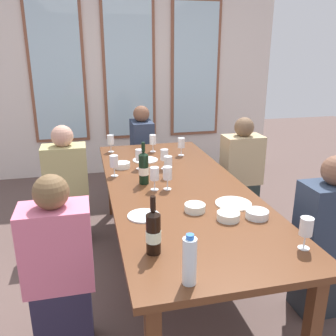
# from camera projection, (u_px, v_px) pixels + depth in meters

# --- Properties ---
(ground_plane) EXTENTS (12.00, 12.00, 0.00)m
(ground_plane) POSITION_uv_depth(u_px,v_px,m) (176.00, 269.00, 2.96)
(ground_plane) COLOR brown
(back_wall_with_windows) EXTENTS (4.22, 0.10, 2.90)m
(back_wall_with_windows) POSITION_uv_depth(u_px,v_px,m) (129.00, 70.00, 4.95)
(back_wall_with_windows) COLOR silver
(back_wall_with_windows) RESTS_ON ground
(dining_table) EXTENTS (1.02, 2.57, 0.74)m
(dining_table) POSITION_uv_depth(u_px,v_px,m) (176.00, 193.00, 2.75)
(dining_table) COLOR brown
(dining_table) RESTS_ON ground
(white_plate_0) EXTENTS (0.23, 0.23, 0.01)m
(white_plate_0) POSITION_uv_depth(u_px,v_px,m) (145.00, 160.00, 3.34)
(white_plate_0) COLOR white
(white_plate_0) RESTS_ON dining_table
(white_plate_1) EXTENTS (0.20, 0.20, 0.01)m
(white_plate_1) POSITION_uv_depth(u_px,v_px,m) (144.00, 216.00, 2.22)
(white_plate_1) COLOR white
(white_plate_1) RESTS_ON dining_table
(white_plate_2) EXTENTS (0.24, 0.24, 0.01)m
(white_plate_2) POSITION_uv_depth(u_px,v_px,m) (233.00, 204.00, 2.39)
(white_plate_2) COLOR white
(white_plate_2) RESTS_ON dining_table
(wine_bottle_0) EXTENTS (0.08, 0.08, 0.31)m
(wine_bottle_0) POSITION_uv_depth(u_px,v_px,m) (153.00, 232.00, 1.79)
(wine_bottle_0) COLOR black
(wine_bottle_0) RESTS_ON dining_table
(wine_bottle_1) EXTENTS (0.08, 0.08, 0.33)m
(wine_bottle_1) POSITION_uv_depth(u_px,v_px,m) (144.00, 168.00, 2.72)
(wine_bottle_1) COLOR black
(wine_bottle_1) RESTS_ON dining_table
(tasting_bowl_0) EXTENTS (0.13, 0.13, 0.05)m
(tasting_bowl_0) POSITION_uv_depth(u_px,v_px,m) (195.00, 208.00, 2.28)
(tasting_bowl_0) COLOR white
(tasting_bowl_0) RESTS_ON dining_table
(tasting_bowl_1) EXTENTS (0.14, 0.14, 0.05)m
(tasting_bowl_1) POSITION_uv_depth(u_px,v_px,m) (228.00, 216.00, 2.17)
(tasting_bowl_1) COLOR white
(tasting_bowl_1) RESTS_ON dining_table
(tasting_bowl_2) EXTENTS (0.14, 0.14, 0.05)m
(tasting_bowl_2) POSITION_uv_depth(u_px,v_px,m) (257.00, 214.00, 2.19)
(tasting_bowl_2) COLOR white
(tasting_bowl_2) RESTS_ON dining_table
(tasting_bowl_3) EXTENTS (0.14, 0.14, 0.05)m
(tasting_bowl_3) POSITION_uv_depth(u_px,v_px,m) (122.00, 165.00, 3.12)
(tasting_bowl_3) COLOR white
(tasting_bowl_3) RESTS_ON dining_table
(water_bottle) EXTENTS (0.06, 0.06, 0.24)m
(water_bottle) POSITION_uv_depth(u_px,v_px,m) (190.00, 261.00, 1.55)
(water_bottle) COLOR white
(water_bottle) RESTS_ON dining_table
(wine_glass_0) EXTENTS (0.07, 0.07, 0.17)m
(wine_glass_0) POSITION_uv_depth(u_px,v_px,m) (139.00, 156.00, 3.07)
(wine_glass_0) COLOR white
(wine_glass_0) RESTS_ON dining_table
(wine_glass_1) EXTENTS (0.07, 0.07, 0.17)m
(wine_glass_1) POSITION_uv_depth(u_px,v_px,m) (181.00, 144.00, 3.47)
(wine_glass_1) COLOR white
(wine_glass_1) RESTS_ON dining_table
(wine_glass_2) EXTENTS (0.07, 0.07, 0.17)m
(wine_glass_2) POSITION_uv_depth(u_px,v_px,m) (153.00, 140.00, 3.59)
(wine_glass_2) COLOR white
(wine_glass_2) RESTS_ON dining_table
(wine_glass_3) EXTENTS (0.07, 0.07, 0.17)m
(wine_glass_3) POSITION_uv_depth(u_px,v_px,m) (167.00, 174.00, 2.61)
(wine_glass_3) COLOR white
(wine_glass_3) RESTS_ON dining_table
(wine_glass_4) EXTENTS (0.07, 0.07, 0.17)m
(wine_glass_4) POSITION_uv_depth(u_px,v_px,m) (154.00, 175.00, 2.60)
(wine_glass_4) COLOR white
(wine_glass_4) RESTS_ON dining_table
(wine_glass_5) EXTENTS (0.07, 0.07, 0.17)m
(wine_glass_5) POSITION_uv_depth(u_px,v_px,m) (111.00, 141.00, 3.58)
(wine_glass_5) COLOR white
(wine_glass_5) RESTS_ON dining_table
(wine_glass_6) EXTENTS (0.07, 0.07, 0.17)m
(wine_glass_6) POSITION_uv_depth(u_px,v_px,m) (165.00, 155.00, 3.07)
(wine_glass_6) COLOR white
(wine_glass_6) RESTS_ON dining_table
(wine_glass_7) EXTENTS (0.07, 0.07, 0.17)m
(wine_glass_7) POSITION_uv_depth(u_px,v_px,m) (168.00, 163.00, 2.87)
(wine_glass_7) COLOR white
(wine_glass_7) RESTS_ON dining_table
(wine_glass_8) EXTENTS (0.07, 0.07, 0.17)m
(wine_glass_8) POSITION_uv_depth(u_px,v_px,m) (306.00, 227.00, 1.82)
(wine_glass_8) COLOR white
(wine_glass_8) RESTS_ON dining_table
(wine_glass_9) EXTENTS (0.07, 0.07, 0.17)m
(wine_glass_9) POSITION_uv_depth(u_px,v_px,m) (114.00, 162.00, 2.89)
(wine_glass_9) COLOR white
(wine_glass_9) RESTS_ON dining_table
(seated_person_0) EXTENTS (0.38, 0.24, 1.11)m
(seated_person_0) POSITION_uv_depth(u_px,v_px,m) (67.00, 189.00, 3.23)
(seated_person_0) COLOR #2D2B35
(seated_person_0) RESTS_ON ground
(seated_person_1) EXTENTS (0.38, 0.24, 1.11)m
(seated_person_1) POSITION_uv_depth(u_px,v_px,m) (241.00, 175.00, 3.59)
(seated_person_1) COLOR #252F2C
(seated_person_1) RESTS_ON ground
(seated_person_2) EXTENTS (0.38, 0.24, 1.11)m
(seated_person_2) POSITION_uv_depth(u_px,v_px,m) (60.00, 272.00, 2.02)
(seated_person_2) COLOR #2B253F
(seated_person_2) RESTS_ON ground
(seated_person_3) EXTENTS (0.38, 0.24, 1.11)m
(seated_person_3) POSITION_uv_depth(u_px,v_px,m) (326.00, 241.00, 2.35)
(seated_person_3) COLOR #242A2F
(seated_person_3) RESTS_ON ground
(seated_person_4) EXTENTS (0.24, 0.38, 1.11)m
(seated_person_4) POSITION_uv_depth(u_px,v_px,m) (142.00, 154.00, 4.30)
(seated_person_4) COLOR #212A36
(seated_person_4) RESTS_ON ground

